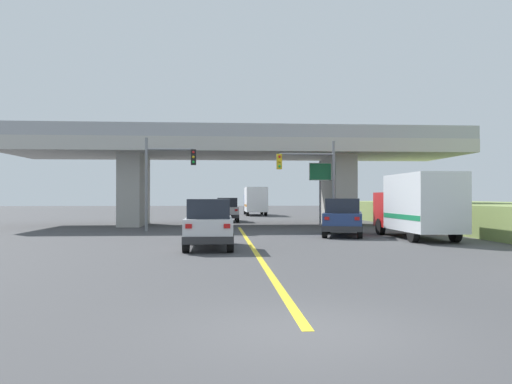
{
  "coord_description": "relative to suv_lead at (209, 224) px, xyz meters",
  "views": [
    {
      "loc": [
        -1.4,
        -7.87,
        2.11
      ],
      "look_at": [
        1.0,
        24.79,
        2.42
      ],
      "focal_mm": 35.62,
      "sensor_mm": 36.0,
      "label": 1
    }
  ],
  "objects": [
    {
      "name": "overpass_bridge",
      "position": [
        1.8,
        17.05,
        3.93
      ],
      "size": [
        32.9,
        8.93,
        6.99
      ],
      "color": "#B7B5AD",
      "rests_on": "ground"
    },
    {
      "name": "highway_sign",
      "position": [
        7.66,
        15.04,
        2.44
      ],
      "size": [
        1.62,
        0.17,
        4.7
      ],
      "color": "slate",
      "rests_on": "ground"
    },
    {
      "name": "traffic_signal_farside",
      "position": [
        -3.02,
        10.58,
        2.62
      ],
      "size": [
        3.12,
        0.36,
        5.73
      ],
      "color": "slate",
      "rests_on": "ground"
    },
    {
      "name": "semi_truck_distant",
      "position": [
        4.54,
        36.68,
        0.65
      ],
      "size": [
        2.33,
        7.3,
        3.18
      ],
      "color": "navy",
      "rests_on": "ground"
    },
    {
      "name": "sedan_oncoming",
      "position": [
        1.1,
        22.35,
        0.0
      ],
      "size": [
        1.93,
        4.74,
        2.02
      ],
      "color": "silver",
      "rests_on": "ground"
    },
    {
      "name": "box_truck",
      "position": [
        10.36,
        3.89,
        0.67
      ],
      "size": [
        2.33,
        7.02,
        3.23
      ],
      "color": "red",
      "rests_on": "ground"
    },
    {
      "name": "suv_lead",
      "position": [
        0.0,
        0.0,
        0.0
      ],
      "size": [
        1.93,
        4.55,
        2.02
      ],
      "color": "silver",
      "rests_on": "ground"
    },
    {
      "name": "traffic_signal_nearside",
      "position": [
        6.39,
        10.67,
        2.53
      ],
      "size": [
        3.7,
        0.36,
        5.63
      ],
      "color": "slate",
      "rests_on": "ground"
    },
    {
      "name": "ground",
      "position": [
        1.8,
        17.05,
        -1.01
      ],
      "size": [
        160.0,
        160.0,
        0.0
      ],
      "primitive_type": "plane",
      "color": "#424244"
    },
    {
      "name": "lane_divider_stripe",
      "position": [
        1.8,
        0.53,
        -1.01
      ],
      "size": [
        0.2,
        27.04,
        0.01
      ],
      "primitive_type": "cube",
      "color": "yellow",
      "rests_on": "ground"
    },
    {
      "name": "suv_crossing",
      "position": [
        7.08,
        6.07,
        0.0
      ],
      "size": [
        3.13,
        4.96,
        2.02
      ],
      "rotation": [
        0.0,
        0.0,
        -0.27
      ],
      "color": "navy",
      "rests_on": "ground"
    }
  ]
}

